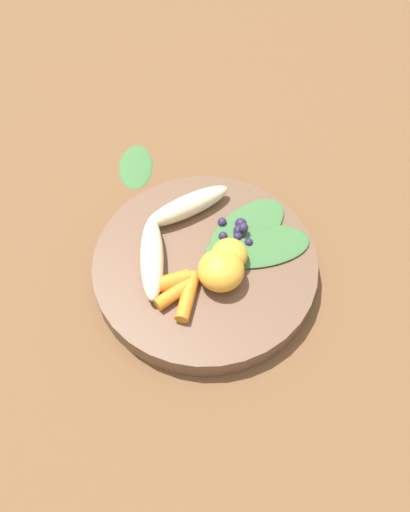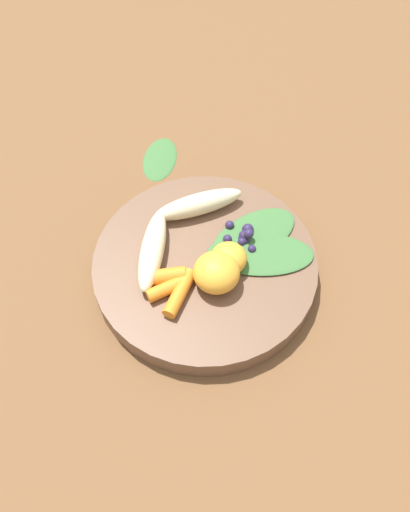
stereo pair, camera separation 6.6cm
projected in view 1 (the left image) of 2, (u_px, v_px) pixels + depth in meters
ground_plane at (205, 273)px, 0.69m from camera, size 2.40×2.40×0.00m
bowl at (205, 267)px, 0.68m from camera, size 0.27×0.27×0.03m
banana_peeled_left at (152, 258)px, 0.65m from camera, size 0.12×0.04×0.03m
banana_peeled_right at (188, 206)px, 0.70m from camera, size 0.09×0.11×0.03m
orange_segment_near at (230, 252)px, 0.65m from camera, size 0.04×0.04×0.03m
orange_segment_far at (221, 270)px, 0.63m from camera, size 0.05×0.05×0.04m
carrot_front at (170, 282)px, 0.64m from camera, size 0.04×0.05×0.02m
carrot_mid_left at (173, 294)px, 0.63m from camera, size 0.04×0.05×0.02m
carrot_mid_right at (188, 296)px, 0.63m from camera, size 0.06×0.02×0.02m
blueberry_pile at (237, 231)px, 0.68m from camera, size 0.05×0.05×0.02m
coconut_shred_patch at (264, 237)px, 0.69m from camera, size 0.04×0.04×0.00m
kale_leaf_left at (258, 246)px, 0.68m from camera, size 0.09×0.14×0.01m
kale_leaf_right at (247, 228)px, 0.69m from camera, size 0.13×0.13×0.01m
kale_leaf_stray at (136, 166)px, 0.79m from camera, size 0.09×0.06×0.01m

